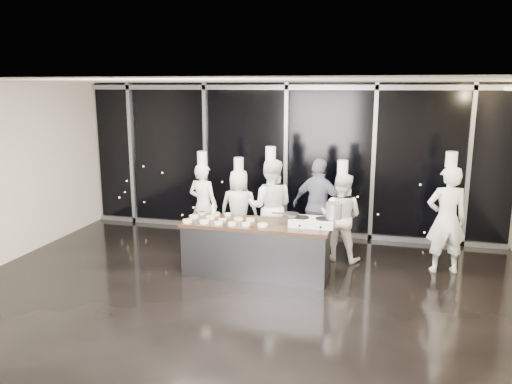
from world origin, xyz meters
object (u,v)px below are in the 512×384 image
chef_far_left (203,205)px  guest (319,207)px  chef_left (239,208)px  chef_right (341,216)px  frying_pan (290,215)px  chef_side (446,219)px  stock_pot (334,211)px  demo_counter (256,248)px  chef_center (270,206)px  stove (312,222)px

chef_far_left → guest: bearing=-163.3°
chef_left → chef_right: bearing=167.3°
frying_pan → chef_side: chef_side is taller
chef_left → chef_side: size_ratio=0.86×
chef_left → chef_side: 3.81m
guest → chef_far_left: bearing=22.5°
stock_pot → chef_side: size_ratio=0.12×
frying_pan → chef_side: (2.51, 0.86, -0.12)m
demo_counter → chef_side: chef_side is taller
chef_left → stock_pot: bearing=141.6°
chef_far_left → chef_right: size_ratio=1.03×
chef_center → stock_pot: bearing=133.7°
demo_counter → chef_center: bearing=90.8°
frying_pan → chef_right: chef_right is taller
demo_counter → guest: bearing=56.6°
stove → chef_center: bearing=131.5°
chef_left → chef_side: bearing=168.1°
stove → chef_left: chef_left is taller
demo_counter → stock_pot: stock_pot is taller
chef_center → guest: (0.89, 0.22, -0.00)m
chef_side → chef_right: bearing=-19.4°
frying_pan → chef_right: (0.74, 1.04, -0.25)m
demo_counter → chef_side: 3.25m
stove → chef_far_left: bearing=154.3°
stock_pot → chef_right: bearing=88.2°
demo_counter → frying_pan: bearing=4.9°
stock_pot → chef_center: size_ratio=0.12×
frying_pan → chef_far_left: 2.23m
chef_left → stove: bearing=136.2°
stock_pot → chef_left: (-1.97, 1.28, -0.38)m
stove → stock_pot: stock_pot is taller
frying_pan → chef_side: bearing=18.6°
frying_pan → chef_left: chef_left is taller
chef_far_left → chef_right: 2.67m
chef_center → chef_side: size_ratio=0.98×
chef_right → chef_center: bearing=11.1°
stock_pot → chef_right: size_ratio=0.14×
chef_left → chef_center: size_ratio=0.87×
stove → chef_far_left: chef_far_left is taller
stove → chef_left: size_ratio=0.40×
demo_counter → chef_right: (1.30, 1.09, 0.36)m
chef_right → demo_counter: bearing=51.8°
chef_center → chef_side: (3.10, -0.20, 0.03)m
stove → chef_left: (-1.63, 1.29, -0.17)m
frying_pan → chef_right: 1.30m
frying_pan → chef_center: chef_center is taller
stove → frying_pan: frying_pan is taller
chef_right → chef_side: chef_side is taller
frying_pan → chef_far_left: (-1.94, 1.09, -0.20)m
stock_pot → guest: bearing=107.5°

